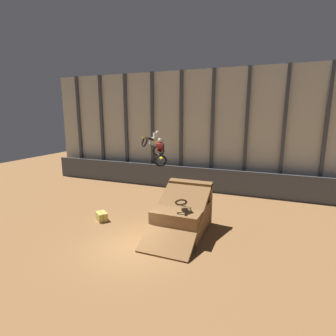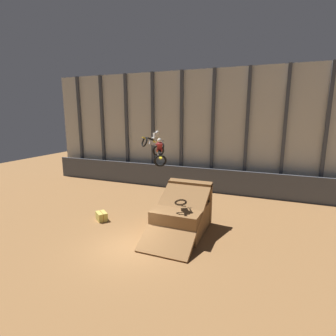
{
  "view_description": "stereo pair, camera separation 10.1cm",
  "coord_description": "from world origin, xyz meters",
  "px_view_note": "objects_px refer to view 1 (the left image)",
  "views": [
    {
      "loc": [
        6.75,
        -11.35,
        7.13
      ],
      "look_at": [
        -0.16,
        5.95,
        3.25
      ],
      "focal_mm": 28.0,
      "sensor_mm": 36.0,
      "label": 1
    },
    {
      "loc": [
        6.84,
        -11.32,
        7.13
      ],
      "look_at": [
        -0.16,
        5.95,
        3.25
      ],
      "focal_mm": 28.0,
      "sensor_mm": 36.0,
      "label": 2
    }
  ],
  "objects_px": {
    "rider_bike_right_air": "(160,152)",
    "rider_bike_left_air": "(154,142)",
    "hay_bale_trackside": "(102,216)",
    "dirt_ramp": "(183,215)"
  },
  "relations": [
    {
      "from": "rider_bike_left_air",
      "to": "hay_bale_trackside",
      "type": "height_order",
      "value": "rider_bike_left_air"
    },
    {
      "from": "rider_bike_left_air",
      "to": "hay_bale_trackside",
      "type": "xyz_separation_m",
      "value": [
        -2.54,
        -3.09,
        -4.87
      ]
    },
    {
      "from": "rider_bike_right_air",
      "to": "hay_bale_trackside",
      "type": "distance_m",
      "value": 6.36
    },
    {
      "from": "dirt_ramp",
      "to": "rider_bike_right_air",
      "type": "relative_size",
      "value": 2.88
    },
    {
      "from": "dirt_ramp",
      "to": "rider_bike_right_air",
      "type": "xyz_separation_m",
      "value": [
        -1.26,
        -0.67,
        3.93
      ]
    },
    {
      "from": "dirt_ramp",
      "to": "hay_bale_trackside",
      "type": "distance_m",
      "value": 5.69
    },
    {
      "from": "rider_bike_right_air",
      "to": "rider_bike_left_air",
      "type": "bearing_deg",
      "value": 91.36
    },
    {
      "from": "dirt_ramp",
      "to": "rider_bike_left_air",
      "type": "relative_size",
      "value": 3.0
    },
    {
      "from": "dirt_ramp",
      "to": "rider_bike_right_air",
      "type": "distance_m",
      "value": 4.18
    },
    {
      "from": "hay_bale_trackside",
      "to": "rider_bike_right_air",
      "type": "bearing_deg",
      "value": -0.02
    }
  ]
}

